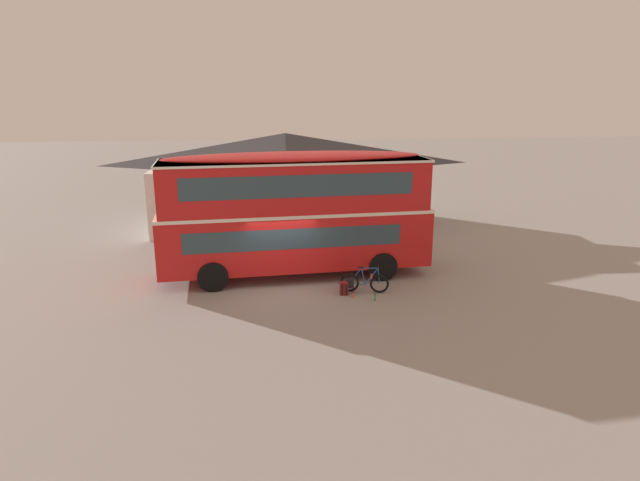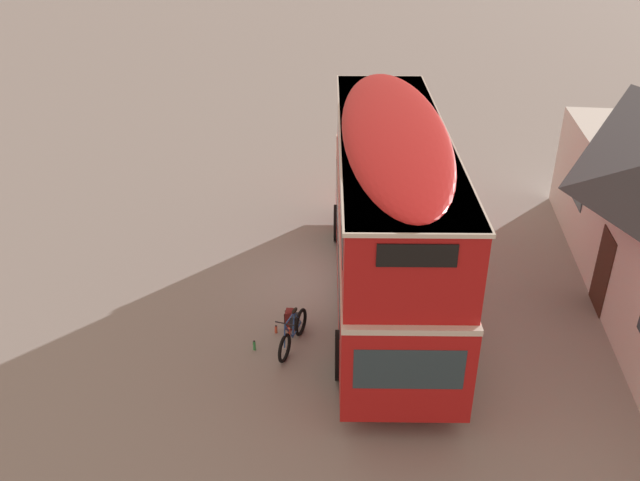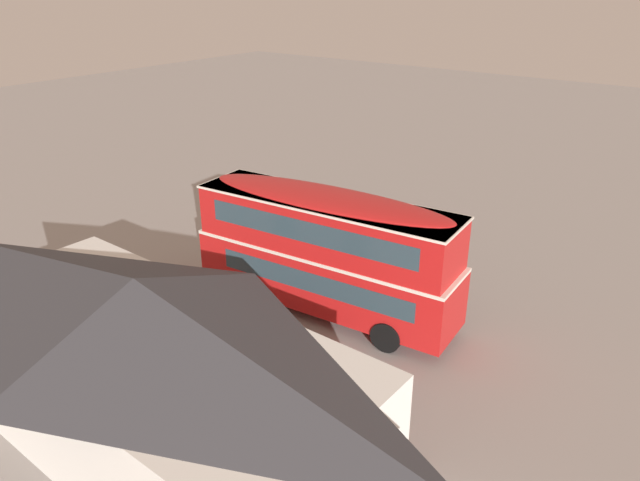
# 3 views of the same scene
# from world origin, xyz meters

# --- Properties ---
(ground_plane) EXTENTS (120.00, 120.00, 0.00)m
(ground_plane) POSITION_xyz_m (0.00, 0.00, 0.00)
(ground_plane) COLOR gray
(double_decker_bus) EXTENTS (10.39, 3.38, 4.79)m
(double_decker_bus) POSITION_xyz_m (0.56, 1.39, 2.64)
(double_decker_bus) COLOR black
(double_decker_bus) RESTS_ON ground
(touring_bicycle) EXTENTS (1.71, 0.57, 0.99)m
(touring_bicycle) POSITION_xyz_m (2.83, -0.73, 0.37)
(touring_bicycle) COLOR black
(touring_bicycle) RESTS_ON ground
(backpack_on_ground) EXTENTS (0.29, 0.30, 0.52)m
(backpack_on_ground) POSITION_xyz_m (2.13, -0.89, 0.27)
(backpack_on_ground) COLOR maroon
(backpack_on_ground) RESTS_ON ground
(water_bottle_green_metal) EXTENTS (0.07, 0.07, 0.26)m
(water_bottle_green_metal) POSITION_xyz_m (3.10, -1.60, 0.12)
(water_bottle_green_metal) COLOR green
(water_bottle_green_metal) RESTS_ON ground
(water_bottle_red_squeeze) EXTENTS (0.07, 0.07, 0.21)m
(water_bottle_red_squeeze) POSITION_xyz_m (2.40, -1.21, 0.10)
(water_bottle_red_squeeze) COLOR #D84C33
(water_bottle_red_squeeze) RESTS_ON ground
(pub_building) EXTENTS (13.70, 6.38, 4.84)m
(pub_building) POSITION_xyz_m (0.54, 9.61, 2.47)
(pub_building) COLOR silver
(pub_building) RESTS_ON ground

